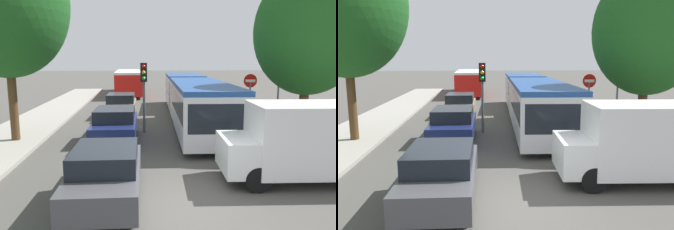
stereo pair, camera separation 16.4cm
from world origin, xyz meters
The scene contains 13 objects.
ground_plane centered at (0.00, 0.00, 0.00)m, with size 200.00×200.00×0.00m, color #4F4C47.
kerb_strip_left centered at (-6.79, 13.44, 0.07)m, with size 3.20×36.88×0.14m, color #9E998E.
articulated_bus centered at (2.13, 11.64, 1.42)m, with size 3.32×16.69×2.46m.
city_bus_rear centered at (-1.96, 26.88, 1.39)m, with size 2.69×11.21×2.40m.
queued_car_graphite centered at (-1.92, 0.54, 0.71)m, with size 1.79×4.05×1.40m.
queued_car_navy centered at (-2.07, 6.70, 0.75)m, with size 1.90×4.30×1.48m.
queued_car_tan centered at (-2.11, 12.99, 0.74)m, with size 1.87×4.23×1.46m.
white_van centered at (4.01, 1.36, 1.24)m, with size 5.11×2.25×2.31m.
traffic_light centered at (-0.78, 8.29, 2.50)m, with size 0.33×0.36×3.40m.
no_entry_sign centered at (4.74, 8.96, 1.88)m, with size 0.70×0.08×2.82m.
direction_sign_post centered at (6.23, 8.90, 2.55)m, with size 0.35×1.38×3.60m.
tree_left_mid centered at (-6.35, 6.80, 5.78)m, with size 5.07×5.07×8.79m.
tree_right_near centered at (6.14, 6.05, 4.71)m, with size 4.55×4.55×7.41m.
Camera 2 is at (-0.95, -7.54, 3.56)m, focal length 35.00 mm.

